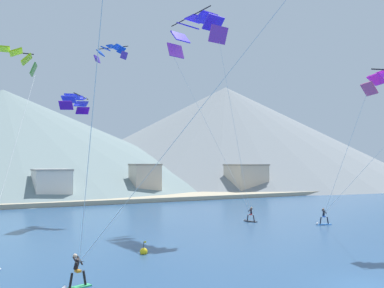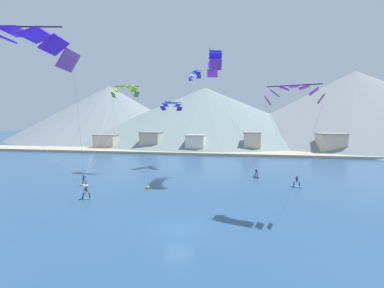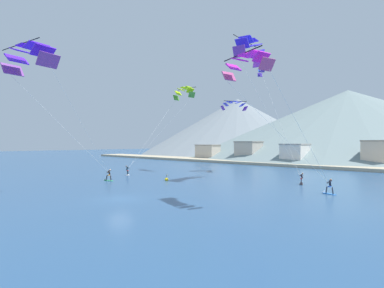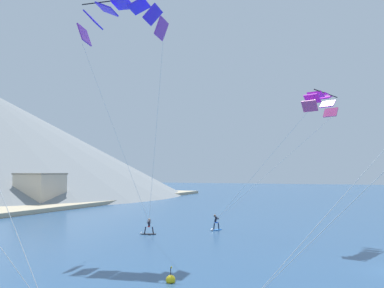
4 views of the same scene
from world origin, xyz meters
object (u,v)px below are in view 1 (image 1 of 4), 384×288
(kitesurfer_near_trail, at_px, (249,217))
(parafoil_kite_near_trail, at_px, (196,31))
(parafoil_kite_distant_high_outer, at_px, (75,101))
(parafoil_kite_distant_low_drift, at_px, (111,51))
(kitesurfer_near_lead, at_px, (322,219))
(parafoil_kite_mid_center, at_px, (3,58))
(kitesurfer_far_left, at_px, (74,277))
(race_marker_buoy, at_px, (144,252))

(kitesurfer_near_trail, relative_size, parafoil_kite_near_trail, 0.09)
(parafoil_kite_distant_high_outer, bearing_deg, parafoil_kite_distant_low_drift, 27.16)
(kitesurfer_near_lead, height_order, parafoil_kite_mid_center, parafoil_kite_mid_center)
(kitesurfer_near_trail, height_order, parafoil_kite_mid_center, parafoil_kite_mid_center)
(kitesurfer_near_trail, relative_size, kitesurfer_far_left, 0.97)
(kitesurfer_near_trail, distance_m, kitesurfer_far_left, 28.06)
(parafoil_kite_near_trail, bearing_deg, parafoil_kite_distant_low_drift, 113.23)
(kitesurfer_near_lead, distance_m, parafoil_kite_distant_low_drift, 31.25)
(kitesurfer_near_lead, bearing_deg, kitesurfer_near_trail, 134.70)
(parafoil_kite_mid_center, bearing_deg, parafoil_kite_distant_low_drift, 34.79)
(kitesurfer_near_lead, bearing_deg, race_marker_buoy, -167.83)
(kitesurfer_near_lead, bearing_deg, parafoil_kite_distant_high_outer, 148.57)
(kitesurfer_far_left, bearing_deg, kitesurfer_near_lead, 21.16)
(kitesurfer_far_left, height_order, parafoil_kite_distant_low_drift, parafoil_kite_distant_low_drift)
(kitesurfer_near_trail, relative_size, race_marker_buoy, 1.72)
(kitesurfer_near_lead, relative_size, race_marker_buoy, 1.75)
(kitesurfer_far_left, xyz_separation_m, parafoil_kite_distant_low_drift, (10.13, 27.28, 19.51))
(parafoil_kite_distant_high_outer, distance_m, race_marker_buoy, 22.86)
(race_marker_buoy, bearing_deg, kitesurfer_near_lead, 12.17)
(kitesurfer_near_lead, xyz_separation_m, kitesurfer_near_trail, (-5.46, 5.52, -0.07))
(kitesurfer_near_trail, distance_m, parafoil_kite_distant_high_outer, 23.17)
(parafoil_kite_mid_center, relative_size, parafoil_kite_distant_low_drift, 3.73)
(kitesurfer_far_left, distance_m, parafoil_kite_mid_center, 24.18)
(kitesurfer_near_trail, relative_size, parafoil_kite_distant_high_outer, 0.34)
(kitesurfer_near_lead, distance_m, race_marker_buoy, 22.42)
(race_marker_buoy, bearing_deg, parafoil_kite_near_trail, 44.48)
(kitesurfer_near_lead, relative_size, kitesurfer_near_trail, 1.01)
(kitesurfer_near_lead, distance_m, kitesurfer_far_left, 30.24)
(kitesurfer_far_left, xyz_separation_m, race_marker_buoy, (6.29, 6.19, -0.42))
(parafoil_kite_near_trail, bearing_deg, parafoil_kite_distant_high_outer, 135.60)
(kitesurfer_near_lead, relative_size, parafoil_kite_near_trail, 0.09)
(parafoil_kite_mid_center, distance_m, parafoil_kite_distant_high_outer, 10.37)
(parafoil_kite_mid_center, distance_m, race_marker_buoy, 21.82)
(parafoil_kite_near_trail, xyz_separation_m, race_marker_buoy, (-9.07, -8.91, -19.86))
(race_marker_buoy, bearing_deg, kitesurfer_far_left, -135.46)
(kitesurfer_near_trail, height_order, parafoil_kite_near_trail, parafoil_kite_near_trail)
(parafoil_kite_distant_low_drift, height_order, race_marker_buoy, parafoil_kite_distant_low_drift)
(parafoil_kite_mid_center, height_order, race_marker_buoy, parafoil_kite_mid_center)
(parafoil_kite_near_trail, xyz_separation_m, parafoil_kite_distant_high_outer, (-9.96, 9.75, -6.69))
(kitesurfer_near_trail, bearing_deg, kitesurfer_far_left, -144.14)
(parafoil_kite_near_trail, height_order, parafoil_kite_distant_high_outer, parafoil_kite_near_trail)
(kitesurfer_near_trail, distance_m, parafoil_kite_distant_low_drift, 25.72)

